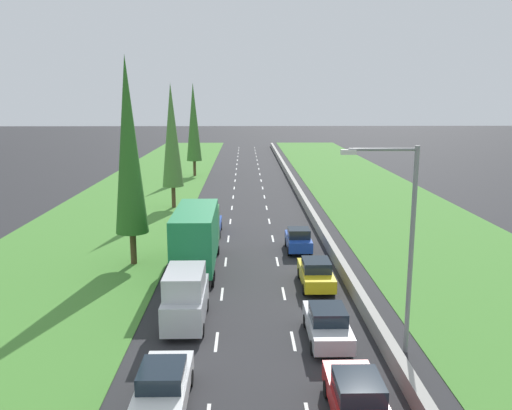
{
  "coord_description": "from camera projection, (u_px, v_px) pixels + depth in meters",
  "views": [
    {
      "loc": [
        -0.42,
        -1.48,
        10.9
      ],
      "look_at": [
        0.56,
        45.23,
        1.46
      ],
      "focal_mm": 37.29,
      "sensor_mm": 36.0,
      "label": 1
    }
  ],
  "objects": [
    {
      "name": "silver_sedan_right_lane_third",
      "position": [
        327.0,
        324.0,
        24.15
      ],
      "size": [
        1.82,
        4.5,
        1.64
      ],
      "color": "silver",
      "rests_on": "ground"
    },
    {
      "name": "silver_van_left_lane",
      "position": [
        186.0,
        297.0,
        25.83
      ],
      "size": [
        1.96,
        4.9,
        2.82
      ],
      "color": "silver",
      "rests_on": "ground"
    },
    {
      "name": "street_light_mast",
      "position": [
        404.0,
        236.0,
        22.17
      ],
      "size": [
        3.2,
        0.28,
        9.0
      ],
      "color": "gray",
      "rests_on": "ground"
    },
    {
      "name": "red_sedan_right_lane",
      "position": [
        357.0,
        398.0,
        18.16
      ],
      "size": [
        1.82,
        4.5,
        1.64
      ],
      "color": "red",
      "rests_on": "ground"
    },
    {
      "name": "grass_verge_right",
      "position": [
        370.0,
        192.0,
        62.71
      ],
      "size": [
        14.0,
        140.0,
        0.04
      ],
      "primitive_type": "cube",
      "color": "#478433",
      "rests_on": "ground"
    },
    {
      "name": "median_barrier",
      "position": [
        297.0,
        189.0,
        62.45
      ],
      "size": [
        0.44,
        120.0,
        0.85
      ],
      "primitive_type": "cube",
      "color": "#9E9B93",
      "rests_on": "ground"
    },
    {
      "name": "white_sedan_left_lane",
      "position": [
        163.0,
        386.0,
        18.9
      ],
      "size": [
        1.82,
        4.5,
        1.64
      ],
      "color": "white",
      "rests_on": "ground"
    },
    {
      "name": "yellow_sedan_right_lane",
      "position": [
        316.0,
        273.0,
        31.15
      ],
      "size": [
        1.82,
        4.5,
        1.64
      ],
      "color": "yellow",
      "rests_on": "ground"
    },
    {
      "name": "lane_markings",
      "position": [
        249.0,
        192.0,
        62.41
      ],
      "size": [
        3.64,
        116.0,
        0.01
      ],
      "color": "white",
      "rests_on": "ground"
    },
    {
      "name": "poplar_tree_fourth",
      "position": [
        194.0,
        122.0,
        74.02
      ],
      "size": [
        2.12,
        2.12,
        13.0
      ],
      "color": "#4C3823",
      "rests_on": "ground"
    },
    {
      "name": "green_box_truck_left_lane",
      "position": [
        197.0,
        237.0,
        33.78
      ],
      "size": [
        2.46,
        9.4,
        4.18
      ],
      "color": "black",
      "rests_on": "ground"
    },
    {
      "name": "blue_hatchback_right_lane",
      "position": [
        298.0,
        240.0,
        38.38
      ],
      "size": [
        1.74,
        3.9,
        1.72
      ],
      "color": "#1E47B7",
      "rests_on": "ground"
    },
    {
      "name": "poplar_tree_second",
      "position": [
        129.0,
        146.0,
        33.93
      ],
      "size": [
        2.14,
        2.14,
        13.62
      ],
      "color": "#4C3823",
      "rests_on": "ground"
    },
    {
      "name": "blue_sedan_left_lane",
      "position": [
        210.0,
        224.0,
        43.2
      ],
      "size": [
        1.82,
        4.5,
        1.64
      ],
      "color": "#1E47B7",
      "rests_on": "ground"
    },
    {
      "name": "poplar_tree_third",
      "position": [
        172.0,
        136.0,
        52.32
      ],
      "size": [
        2.11,
        2.11,
        12.38
      ],
      "color": "#4C3823",
      "rests_on": "ground"
    },
    {
      "name": "ground_plane",
      "position": [
        249.0,
        192.0,
        62.41
      ],
      "size": [
        300.0,
        300.0,
        0.0
      ],
      "primitive_type": "plane",
      "color": "#28282B",
      "rests_on": "ground"
    },
    {
      "name": "grass_verge_left",
      "position": [
        141.0,
        193.0,
        62.15
      ],
      "size": [
        14.0,
        140.0,
        0.04
      ],
      "primitive_type": "cube",
      "color": "#478433",
      "rests_on": "ground"
    }
  ]
}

